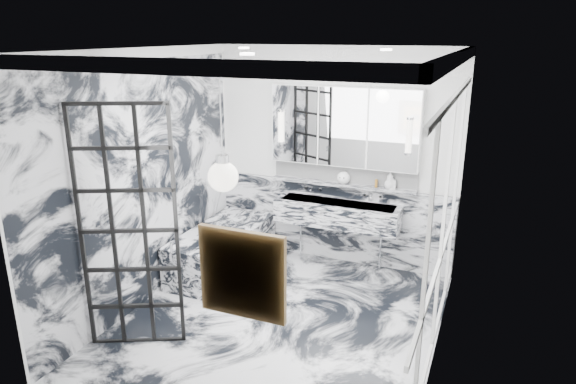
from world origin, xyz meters
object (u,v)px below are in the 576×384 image
at_px(mirror_cabinet, 344,127).
at_px(bathtub, 223,249).
at_px(crittall_door, 129,231).
at_px(trough_sink, 338,213).

bearing_deg(mirror_cabinet, bathtub, -147.94).
height_order(mirror_cabinet, bathtub, mirror_cabinet).
distance_m(crittall_door, bathtub, 1.97).
xyz_separation_m(crittall_door, trough_sink, (1.29, 2.41, -0.45)).
height_order(trough_sink, bathtub, trough_sink).
relative_size(mirror_cabinet, bathtub, 1.15).
bearing_deg(trough_sink, bathtub, -153.52).
xyz_separation_m(trough_sink, mirror_cabinet, (-0.00, 0.17, 1.09)).
distance_m(trough_sink, mirror_cabinet, 1.10).
relative_size(crittall_door, bathtub, 1.43).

